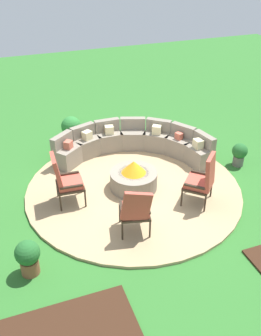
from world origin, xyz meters
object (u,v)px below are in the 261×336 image
object	(u,v)px
potted_plant_2	(71,129)
lounge_chair_back_left	(203,179)
fire_pit	(134,178)
curved_stone_bench	(133,144)
lounge_chair_front_right	(135,210)
potted_plant_1	(239,153)
potted_plant_0	(28,256)
lounge_chair_front_left	(65,179)

from	to	relation	value
potted_plant_2	lounge_chair_back_left	bearing A→B (deg)	-62.10
fire_pit	lounge_chair_back_left	size ratio (longest dim) A/B	0.91
curved_stone_bench	lounge_chair_back_left	world-z (taller)	lounge_chair_back_left
lounge_chair_front_right	potted_plant_1	bearing A→B (deg)	38.02
potted_plant_1	potted_plant_2	distance (m)	4.38
curved_stone_bench	lounge_chair_front_right	bearing A→B (deg)	-109.72
curved_stone_bench	lounge_chair_front_right	xyz separation A→B (m)	(-1.00, -2.78, 0.22)
lounge_chair_front_right	potted_plant_2	world-z (taller)	lounge_chair_front_right
lounge_chair_back_left	potted_plant_0	xyz separation A→B (m)	(-3.61, -0.69, -0.27)
fire_pit	curved_stone_bench	xyz separation A→B (m)	(0.50, 1.37, 0.07)
fire_pit	curved_stone_bench	size ratio (longest dim) A/B	0.29
fire_pit	lounge_chair_front_left	xyz separation A→B (m)	(-1.50, -0.03, 0.32)
lounge_chair_front_right	potted_plant_2	size ratio (longest dim) A/B	1.36
potted_plant_2	potted_plant_1	bearing A→B (deg)	-35.26
curved_stone_bench	lounge_chair_front_right	size ratio (longest dim) A/B	3.46
curved_stone_bench	potted_plant_1	distance (m)	2.62
potted_plant_0	potted_plant_1	xyz separation A→B (m)	(5.27, 1.79, -0.04)
fire_pit	potted_plant_0	distance (m)	3.00
potted_plant_0	fire_pit	bearing A→B (deg)	34.10
lounge_chair_front_left	potted_plant_1	size ratio (longest dim) A/B	1.94
curved_stone_bench	lounge_chair_back_left	distance (m)	2.46
lounge_chair_front_left	lounge_chair_front_right	xyz separation A→B (m)	(1.00, -1.38, -0.03)
fire_pit	potted_plant_2	distance (m)	2.75
lounge_chair_front_right	lounge_chair_back_left	distance (m)	1.68
lounge_chair_front_right	potted_plant_0	world-z (taller)	lounge_chair_front_right
lounge_chair_front_left	potted_plant_2	xyz separation A→B (m)	(0.71, 2.66, -0.21)
fire_pit	lounge_chair_front_left	distance (m)	1.54
potted_plant_0	lounge_chair_front_left	bearing A→B (deg)	59.35
fire_pit	potted_plant_0	world-z (taller)	fire_pit
lounge_chair_front_left	potted_plant_1	world-z (taller)	lounge_chair_front_left
lounge_chair_front_right	lounge_chair_back_left	bearing A→B (deg)	27.71
lounge_chair_back_left	potted_plant_2	world-z (taller)	lounge_chair_back_left
curved_stone_bench	potted_plant_0	xyz separation A→B (m)	(-2.98, -3.06, -0.01)
potted_plant_1	potted_plant_2	size ratio (longest dim) A/B	0.75
curved_stone_bench	potted_plant_0	size ratio (longest dim) A/B	5.49
lounge_chair_front_left	potted_plant_1	distance (m)	4.30
lounge_chair_front_left	lounge_chair_front_right	size ratio (longest dim) A/B	1.08
lounge_chair_back_left	potted_plant_0	distance (m)	3.69
potted_plant_0	potted_plant_1	world-z (taller)	potted_plant_0
lounge_chair_front_left	potted_plant_0	distance (m)	1.94
potted_plant_0	potted_plant_1	size ratio (longest dim) A/B	1.14
lounge_chair_back_left	potted_plant_1	size ratio (longest dim) A/B	1.96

